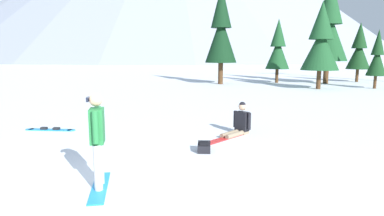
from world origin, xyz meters
The scene contains 11 objects.
ground_plane centered at (0.00, 0.00, 0.00)m, with size 800.00×800.00×0.00m, color white.
snowboarder_foreground centered at (-0.09, -0.14, 0.95)m, with size 0.65×1.56×1.78m.
snowboarder_midground centered at (2.70, 4.27, 0.35)m, with size 1.40×1.63×1.01m.
loose_snowboard_near_right centered at (-3.39, 4.37, 0.02)m, with size 1.67×0.27×0.09m.
backpack_black centered at (1.73, 2.36, 0.13)m, with size 0.34×0.53×0.28m.
pine_tree_leaning centered at (12.95, 18.86, 2.24)m, with size 1.32×1.32×4.11m.
pine_tree_slender centered at (6.81, 23.08, 2.88)m, with size 1.96×1.96×5.28m.
pine_tree_tall centered at (2.08, 21.44, 4.24)m, with size 2.51×2.51×7.80m.
pine_tree_young centered at (10.70, 22.69, 4.55)m, with size 3.09×3.09×8.36m.
pine_tree_short centered at (8.90, 18.22, 3.26)m, with size 2.56×2.56×5.97m.
pine_tree_twin centered at (13.86, 24.46, 2.75)m, with size 1.96×1.96×5.05m.
Camera 1 is at (2.14, -5.96, 2.49)m, focal length 31.66 mm.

